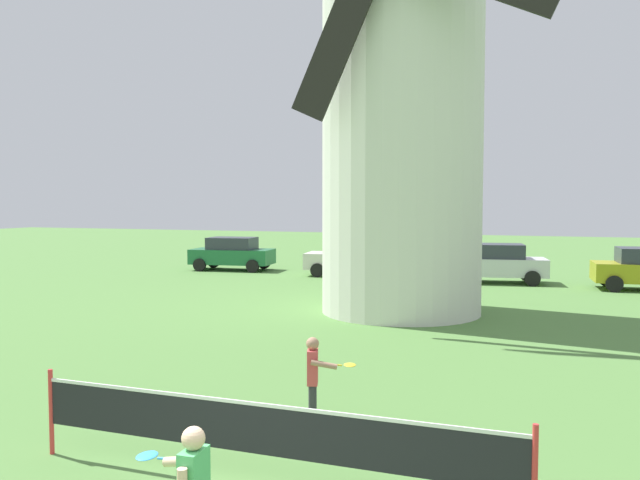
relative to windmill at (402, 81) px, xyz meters
name	(u,v)px	position (x,y,z in m)	size (l,w,h in m)	color
windmill	(402,81)	(0.00, 0.00, 0.00)	(8.79, 5.35, 14.09)	silver
tennis_net	(259,429)	(1.10, -11.96, -6.04)	(5.94, 0.06, 1.10)	red
player_far	(314,374)	(0.92, -9.70, -6.01)	(0.80, 0.41, 1.26)	#333338
parked_car_green	(232,253)	(-10.14, 8.72, -5.92)	(4.01, 2.26, 1.56)	#1E6638
parked_car_cream	(353,257)	(-4.06, 8.39, -5.92)	(4.25, 2.28, 1.56)	silver
parked_car_silver	(494,263)	(1.98, 8.05, -5.92)	(4.25, 2.40, 1.56)	silver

